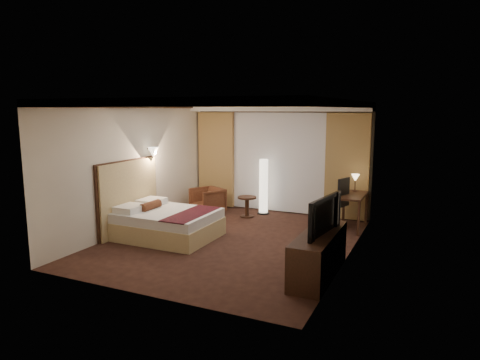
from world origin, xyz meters
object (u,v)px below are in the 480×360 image
at_px(armchair, 208,199).
at_px(side_table, 247,207).
at_px(floor_lamp, 264,186).
at_px(desk, 351,211).
at_px(dresser, 319,254).
at_px(bed, 168,224).
at_px(office_chair, 335,202).
at_px(television, 318,212).

relative_size(armchair, side_table, 1.43).
relative_size(floor_lamp, desk, 1.24).
relative_size(side_table, dresser, 0.28).
distance_m(bed, desk, 3.90).
distance_m(side_table, desk, 2.44).
xyz_separation_m(floor_lamp, dresser, (2.25, -3.36, -0.34)).
distance_m(bed, side_table, 2.32).
distance_m(floor_lamp, office_chair, 1.92).
height_order(floor_lamp, television, floor_lamp).
distance_m(armchair, side_table, 1.04).
bearing_deg(side_table, office_chair, -0.48).
bearing_deg(floor_lamp, dresser, -56.20).
xyz_separation_m(side_table, floor_lamp, (0.24, 0.46, 0.44)).
bearing_deg(desk, floor_lamp, 168.92).
height_order(office_chair, television, office_chair).
bearing_deg(armchair, desk, 29.97).
distance_m(desk, office_chair, 0.39).
relative_size(side_table, office_chair, 0.45).
xyz_separation_m(dresser, television, (-0.03, 0.00, 0.67)).
distance_m(office_chair, television, 2.94).
bearing_deg(desk, office_chair, -171.74).
relative_size(office_chair, television, 0.97).
distance_m(bed, dresser, 3.33).
bearing_deg(television, dresser, -81.90).
height_order(side_table, office_chair, office_chair).
bearing_deg(floor_lamp, office_chair, -14.53).
xyz_separation_m(bed, television, (3.23, -0.71, 0.74)).
bearing_deg(desk, dresser, -89.02).
xyz_separation_m(armchair, desk, (3.46, 0.13, 0.02)).
bearing_deg(office_chair, television, -64.28).
bearing_deg(desk, side_table, -179.23).
height_order(office_chair, dresser, office_chair).
relative_size(armchair, dresser, 0.40).
distance_m(floor_lamp, television, 4.04).
bearing_deg(side_table, bed, -109.40).
height_order(side_table, television, television).
height_order(desk, office_chair, office_chair).
bearing_deg(floor_lamp, bed, -110.79).
height_order(side_table, floor_lamp, floor_lamp).
height_order(armchair, floor_lamp, floor_lamp).
distance_m(side_table, television, 3.87).
relative_size(floor_lamp, dresser, 0.78).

